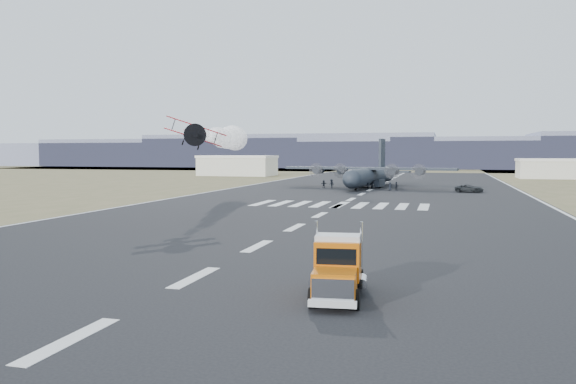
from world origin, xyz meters
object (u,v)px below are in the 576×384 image
at_px(hangar_left, 238,165).
at_px(semi_truck, 338,266).
at_px(crew_d, 396,186).
at_px(crew_g, 396,186).
at_px(aerobatic_biplane, 193,133).
at_px(crew_a, 359,185).
at_px(support_vehicle, 469,189).
at_px(crew_b, 373,184).
at_px(hangar_right, 554,168).
at_px(crew_c, 332,184).
at_px(crew_e, 390,186).
at_px(crew_f, 324,184).
at_px(crew_h, 367,186).
at_px(transport_aircraft, 370,175).

relative_size(hangar_left, semi_truck, 3.23).
bearing_deg(crew_d, crew_g, -11.52).
bearing_deg(aerobatic_biplane, crew_a, 65.86).
bearing_deg(support_vehicle, crew_b, 83.39).
distance_m(hangar_right, semi_truck, 156.54).
height_order(aerobatic_biplane, crew_d, aerobatic_biplane).
bearing_deg(crew_b, crew_c, 59.07).
height_order(hangar_left, crew_e, hangar_left).
xyz_separation_m(support_vehicle, crew_e, (-15.26, 1.46, 0.09)).
bearing_deg(hangar_left, hangar_right, 2.92).
xyz_separation_m(hangar_right, crew_a, (-48.43, -64.64, -2.07)).
height_order(crew_b, crew_e, crew_b).
bearing_deg(crew_a, crew_c, -141.01).
xyz_separation_m(crew_f, crew_h, (10.01, -3.78, 0.03)).
distance_m(support_vehicle, crew_a, 22.06).
relative_size(hangar_left, crew_d, 13.88).
height_order(semi_truck, crew_c, semi_truck).
bearing_deg(crew_e, crew_c, -21.70).
relative_size(semi_truck, crew_b, 4.13).
relative_size(crew_a, crew_b, 1.03).
distance_m(aerobatic_biplane, crew_a, 59.79).
bearing_deg(hangar_right, crew_d, -121.70).
bearing_deg(crew_h, hangar_left, -146.28).
distance_m(crew_d, crew_h, 5.99).
bearing_deg(crew_f, crew_d, -175.02).
distance_m(hangar_right, crew_b, 76.98).
relative_size(hangar_right, aerobatic_biplane, 3.06).
xyz_separation_m(crew_b, crew_g, (5.04, -1.21, -0.12)).
height_order(crew_e, crew_h, crew_h).
height_order(crew_d, crew_f, crew_d).
relative_size(semi_truck, crew_d, 4.29).
bearing_deg(crew_c, hangar_left, -102.32).
xyz_separation_m(crew_c, crew_d, (14.21, -4.08, -0.06)).
bearing_deg(hangar_right, crew_b, -126.64).
bearing_deg(crew_c, hangar_right, 178.79).
distance_m(hangar_left, crew_h, 79.27).
height_order(hangar_right, crew_e, hangar_right).
bearing_deg(crew_h, crew_b, 162.54).
relative_size(crew_c, crew_f, 1.15).
relative_size(hangar_left, transport_aircraft, 0.65).
bearing_deg(crew_g, aerobatic_biplane, 132.82).
xyz_separation_m(aerobatic_biplane, crew_d, (18.11, 57.05, -9.03)).
bearing_deg(crew_a, crew_b, 112.64).
bearing_deg(support_vehicle, semi_truck, -176.11).
xyz_separation_m(hangar_left, crew_b, (52.07, -56.75, -2.49)).
bearing_deg(crew_f, support_vehicle, -171.78).
relative_size(crew_d, crew_g, 1.11).
xyz_separation_m(aerobatic_biplane, crew_f, (2.13, 61.34, -9.08)).
height_order(hangar_right, crew_b, hangar_right).
xyz_separation_m(transport_aircraft, crew_h, (0.42, -8.02, -1.97)).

